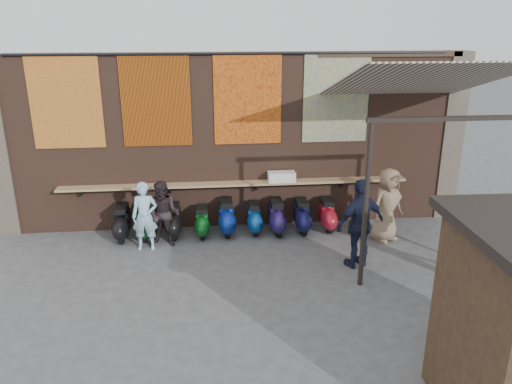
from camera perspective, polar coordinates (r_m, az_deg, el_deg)
ground at (r=9.76m, az=-1.32°, el=-9.43°), size 70.00×70.00×0.00m
brick_wall at (r=11.59m, az=-2.52°, el=5.77°), size 10.00×0.40×4.00m
pier_right at (r=12.98m, az=21.18°, el=5.94°), size 0.50×0.50×4.00m
eating_counter at (r=11.47m, az=-2.33°, el=0.97°), size 8.00×0.32×0.05m
shelf_box at (r=11.52m, az=2.94°, el=1.75°), size 0.62×0.29×0.23m
tapestry_redgold at (r=11.54m, az=-20.92°, el=9.56°), size 1.50×0.02×2.00m
tapestry_sun at (r=11.21m, az=-11.36°, el=10.18°), size 1.50×0.02×2.00m
tapestry_orange at (r=11.21m, az=-0.96°, el=10.54°), size 1.50×0.02×2.00m
tapestry_multi at (r=11.56m, az=9.14°, el=10.56°), size 1.50×0.02×2.00m
hang_rail at (r=11.07m, az=-2.59°, el=15.52°), size 9.50×0.06×0.06m
scooter_stool_0 at (r=11.51m, az=-15.06°, el=-3.45°), size 0.36×0.80×0.76m
scooter_stool_1 at (r=11.47m, az=-12.47°, el=-3.51°), size 0.33×0.73×0.69m
scooter_stool_2 at (r=11.45m, az=-9.35°, el=-3.26°), size 0.34×0.76×0.72m
scooter_stool_3 at (r=11.37m, az=-6.19°, el=-3.41°), size 0.32×0.70×0.67m
scooter_stool_4 at (r=11.43m, az=-3.38°, el=-2.90°), size 0.37×0.83×0.79m
scooter_stool_5 at (r=11.49m, az=-0.21°, el=-3.01°), size 0.33×0.73×0.69m
scooter_stool_6 at (r=11.46m, az=2.37°, el=-2.86°), size 0.36×0.81×0.77m
scooter_stool_7 at (r=11.57m, az=5.26°, el=-2.77°), size 0.35×0.78×0.74m
scooter_stool_8 at (r=11.75m, az=8.12°, el=-2.59°), size 0.34×0.76×0.73m
diner_left at (r=10.78m, az=-12.59°, el=-2.73°), size 0.55×0.37×1.48m
diner_right at (r=10.86m, az=-10.49°, el=-2.50°), size 0.82×0.70×1.45m
shopper_navy at (r=9.93m, az=11.83°, el=-3.57°), size 1.15×0.78×1.81m
shopper_grey at (r=9.82m, az=25.81°, el=-5.61°), size 1.30×1.19×1.75m
shopper_tan at (r=11.28m, az=14.75°, el=-1.43°), size 0.96×0.84×1.66m
stall_shelf at (r=7.69m, az=27.14°, el=-12.40°), size 1.91×0.17×0.06m
awning_canvas at (r=10.40m, az=18.12°, el=12.03°), size 3.20×3.28×0.97m
awning_ledger at (r=11.84m, az=15.19°, el=14.98°), size 3.30×0.08×0.12m
awning_header at (r=9.13m, az=21.55°, el=7.81°), size 3.00×0.08×0.08m
awning_post_left at (r=8.98m, az=12.41°, el=-1.62°), size 0.09×0.09×3.10m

